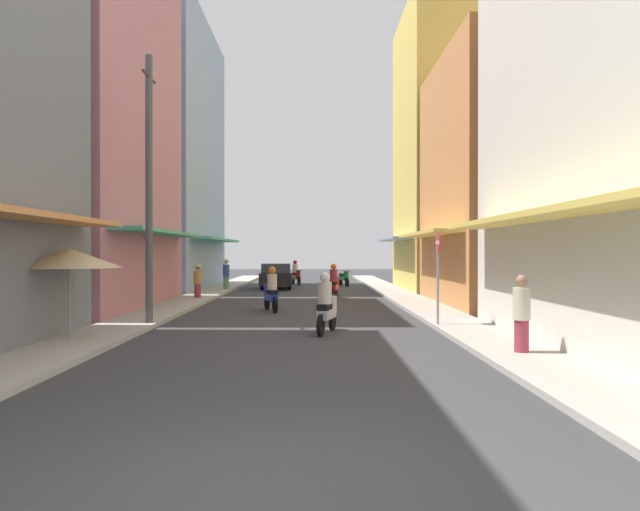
{
  "coord_description": "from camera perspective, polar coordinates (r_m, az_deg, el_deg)",
  "views": [
    {
      "loc": [
        0.56,
        -5.17,
        2.08
      ],
      "look_at": [
        0.76,
        14.16,
        1.98
      ],
      "focal_mm": 33.51,
      "sensor_mm": 36.0,
      "label": 1
    }
  ],
  "objects": [
    {
      "name": "building_left_far",
      "position": [
        35.78,
        -15.38,
        9.12
      ],
      "size": [
        7.05,
        12.07,
        15.15
      ],
      "color": "#8CA5CC",
      "rests_on": "ground"
    },
    {
      "name": "utility_pole",
      "position": [
        17.47,
        -16.01,
        6.19
      ],
      "size": [
        0.2,
        1.2,
        7.6
      ],
      "color": "#4C4C4F",
      "rests_on": "ground"
    },
    {
      "name": "building_left_mid",
      "position": [
        24.34,
        -22.89,
        12.36
      ],
      "size": [
        7.05,
        10.32,
        14.36
      ],
      "color": "#B7727F",
      "rests_on": "ground"
    },
    {
      "name": "motorbike_green",
      "position": [
        36.56,
        2.31,
        -2.16
      ],
      "size": [
        0.68,
        1.77,
        0.96
      ],
      "color": "black",
      "rests_on": "ground"
    },
    {
      "name": "sidewalk_left",
      "position": [
        24.41,
        -12.91,
        -4.45
      ],
      "size": [
        1.66,
        53.19,
        0.12
      ],
      "primitive_type": "cube",
      "color": "#ADA89E",
      "rests_on": "ground"
    },
    {
      "name": "building_right_mid",
      "position": [
        24.6,
        18.27,
        6.71
      ],
      "size": [
        7.05,
        8.75,
        9.67
      ],
      "color": "#D88C4C",
      "rests_on": "ground"
    },
    {
      "name": "motorbike_silver",
      "position": [
        15.35,
        0.63,
        -4.84
      ],
      "size": [
        0.68,
        1.77,
        1.58
      ],
      "color": "black",
      "rests_on": "ground"
    },
    {
      "name": "street_sign_no_entry",
      "position": [
        16.63,
        11.19,
        -0.96
      ],
      "size": [
        0.07,
        0.6,
        2.65
      ],
      "color": "gray",
      "rests_on": "ground"
    },
    {
      "name": "ground_plane",
      "position": [
        23.86,
        -1.94,
        -4.7
      ],
      "size": [
        99.41,
        99.41,
        0.0
      ],
      "primitive_type": "plane",
      "color": "#38383A"
    },
    {
      "name": "motorbike_blue",
      "position": [
        21.08,
        -4.7,
        -3.44
      ],
      "size": [
        0.72,
        1.75,
        1.58
      ],
      "color": "black",
      "rests_on": "ground"
    },
    {
      "name": "motorbike_maroon",
      "position": [
        38.08,
        -2.32,
        -1.76
      ],
      "size": [
        0.75,
        1.74,
        1.58
      ],
      "color": "black",
      "rests_on": "ground"
    },
    {
      "name": "building_right_far",
      "position": [
        34.09,
        13.01,
        9.68
      ],
      "size": [
        7.05,
        8.61,
        15.28
      ],
      "color": "#EFD159",
      "rests_on": "ground"
    },
    {
      "name": "pedestrian_midway",
      "position": [
        32.1,
        -8.95,
        -1.65
      ],
      "size": [
        0.44,
        0.44,
        1.75
      ],
      "color": "#598C59",
      "rests_on": "ground"
    },
    {
      "name": "pedestrian_far",
      "position": [
        26.37,
        -11.61,
        -2.24
      ],
      "size": [
        0.44,
        0.44,
        1.61
      ],
      "color": "#99333F",
      "rests_on": "ground"
    },
    {
      "name": "motorbike_red",
      "position": [
        26.82,
        1.36,
        -2.64
      ],
      "size": [
        0.6,
        1.8,
        1.58
      ],
      "color": "black",
      "rests_on": "ground"
    },
    {
      "name": "parked_car",
      "position": [
        34.05,
        -4.19,
        -1.95
      ],
      "size": [
        1.89,
        4.15,
        1.45
      ],
      "color": "black",
      "rests_on": "ground"
    },
    {
      "name": "vendor_umbrella",
      "position": [
        14.86,
        -22.8,
        -0.23
      ],
      "size": [
        2.34,
        2.34,
        2.18
      ],
      "color": "#99999E",
      "rests_on": "ground"
    },
    {
      "name": "sidewalk_right",
      "position": [
        24.2,
        9.14,
        -4.49
      ],
      "size": [
        1.66,
        53.19,
        0.12
      ],
      "primitive_type": "cube",
      "color": "#ADA89E",
      "rests_on": "ground"
    },
    {
      "name": "pedestrian_crossing",
      "position": [
        12.44,
        18.69,
        -5.55
      ],
      "size": [
        0.34,
        0.34,
        1.64
      ],
      "color": "#99333F",
      "rests_on": "ground"
    }
  ]
}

